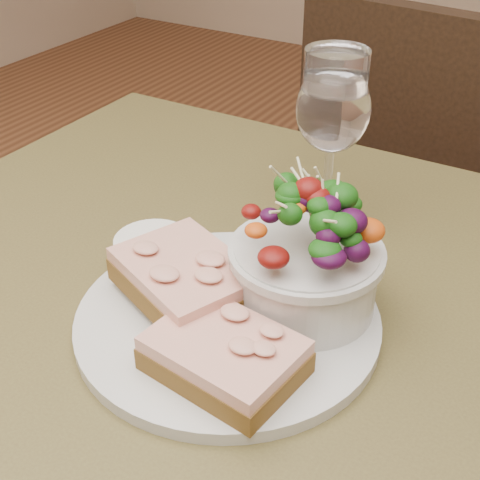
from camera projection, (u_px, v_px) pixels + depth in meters
The scene contains 9 objects.
cafe_table at pixel (209, 391), 0.66m from camera, with size 0.80×0.80×0.75m.
chair_far at pixel (428, 299), 1.35m from camera, with size 0.47×0.47×0.90m.
dinner_plate at pixel (228, 319), 0.59m from camera, with size 0.27×0.27×0.01m, color silver.
sandwich_front at pixel (225, 355), 0.52m from camera, with size 0.12×0.10×0.03m.
sandwich_back at pixel (186, 278), 0.59m from camera, with size 0.15×0.13×0.03m.
ramekin at pixel (153, 253), 0.63m from camera, with size 0.07×0.07×0.04m.
salad_bowl at pixel (307, 250), 0.56m from camera, with size 0.12×0.12×0.13m.
garnish at pixel (186, 245), 0.66m from camera, with size 0.05×0.04×0.02m.
wine_glass at pixel (333, 114), 0.67m from camera, with size 0.08×0.08×0.18m.
Camera 1 is at (0.27, -0.39, 1.14)m, focal length 50.00 mm.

